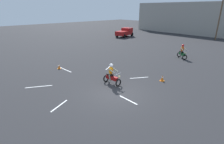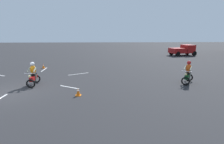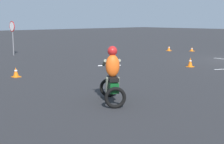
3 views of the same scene
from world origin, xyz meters
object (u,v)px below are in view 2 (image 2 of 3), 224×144
(motorcycle_rider_background, at_px, (188,73))
(pickup_truck, at_px, (183,50))
(motorcycle_rider_foreground, at_px, (33,75))
(traffic_cone_mid_center, at_px, (43,66))
(traffic_cone_far_right, at_px, (78,92))

(motorcycle_rider_background, bearing_deg, pickup_truck, -77.92)
(motorcycle_rider_background, bearing_deg, motorcycle_rider_foreground, 35.41)
(traffic_cone_mid_center, bearing_deg, traffic_cone_far_right, 29.45)
(motorcycle_rider_foreground, distance_m, pickup_truck, 24.15)
(traffic_cone_far_right, bearing_deg, motorcycle_rider_background, 106.63)
(pickup_truck, relative_size, traffic_cone_mid_center, 9.43)
(traffic_cone_mid_center, relative_size, traffic_cone_far_right, 0.98)
(traffic_cone_mid_center, bearing_deg, motorcycle_rider_background, 63.58)
(motorcycle_rider_foreground, bearing_deg, traffic_cone_far_right, 141.29)
(motorcycle_rider_foreground, height_order, motorcycle_rider_background, same)
(motorcycle_rider_background, relative_size, pickup_truck, 0.37)
(motorcycle_rider_foreground, bearing_deg, motorcycle_rider_background, 175.22)
(motorcycle_rider_foreground, xyz_separation_m, traffic_cone_far_right, (2.33, 3.44, -0.49))
(traffic_cone_far_right, bearing_deg, motorcycle_rider_foreground, -124.09)
(pickup_truck, bearing_deg, motorcycle_rider_background, -35.65)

